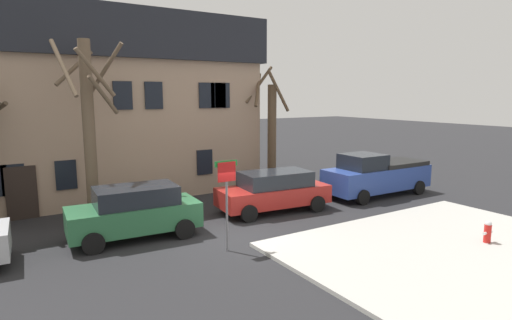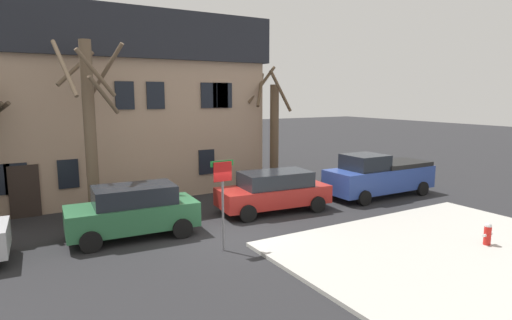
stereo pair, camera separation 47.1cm
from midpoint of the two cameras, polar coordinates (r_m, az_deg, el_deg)
ground_plane at (r=14.53m, az=-2.07°, el=-10.51°), size 120.00×120.00×0.00m
sidewalk_slab at (r=14.12m, az=28.47°, el=-11.94°), size 10.21×8.97×0.12m
building_main at (r=23.12m, az=-21.23°, el=7.11°), size 15.94×9.27×8.56m
tree_bare_far at (r=16.92m, az=-20.98°, el=4.78°), size 2.52×2.54×6.84m
tree_bare_end at (r=21.35m, az=3.01°, el=4.01°), size 1.95×1.89×6.33m
car_green_wagon at (r=14.87m, az=-15.53°, el=-6.66°), size 4.38×2.21×1.78m
car_red_wagon at (r=17.44m, az=3.25°, el=-4.21°), size 4.79×2.39×1.68m
pickup_truck_blue at (r=20.89m, az=17.06°, el=-2.04°), size 5.58×2.20×2.09m
fire_hydrant at (r=15.38m, az=29.84°, el=-8.69°), size 0.42×0.22×0.72m
street_sign_pole at (r=12.82m, az=-3.52°, el=-3.88°), size 0.76×0.07×2.85m
bicycle_leaning at (r=17.44m, az=-18.98°, el=-6.41°), size 1.75×0.08×1.03m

